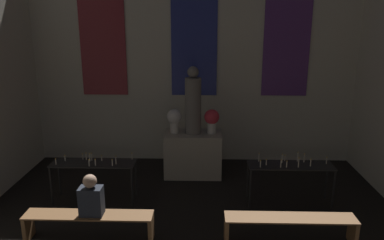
{
  "coord_description": "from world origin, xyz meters",
  "views": [
    {
      "loc": [
        0.21,
        0.54,
        3.46
      ],
      "look_at": [
        0.0,
        7.67,
        1.51
      ],
      "focal_mm": 35.0,
      "sensor_mm": 36.0,
      "label": 1
    }
  ],
  "objects_px": {
    "flower_vase_right": "(212,119)",
    "person_seated": "(91,197)",
    "candle_rack_left": "(94,167)",
    "pew_back_right": "(290,224)",
    "altar": "(193,154)",
    "statue": "(193,103)",
    "flower_vase_left": "(174,119)",
    "pew_back_left": "(89,221)",
    "candle_rack_right": "(290,169)"
  },
  "relations": [
    {
      "from": "altar",
      "to": "pew_back_right",
      "type": "height_order",
      "value": "altar"
    },
    {
      "from": "flower_vase_right",
      "to": "candle_rack_right",
      "type": "relative_size",
      "value": 0.34
    },
    {
      "from": "candle_rack_left",
      "to": "pew_back_right",
      "type": "bearing_deg",
      "value": -21.3
    },
    {
      "from": "flower_vase_right",
      "to": "statue",
      "type": "bearing_deg",
      "value": 180.0
    },
    {
      "from": "candle_rack_left",
      "to": "pew_back_right",
      "type": "height_order",
      "value": "candle_rack_left"
    },
    {
      "from": "flower_vase_left",
      "to": "pew_back_left",
      "type": "bearing_deg",
      "value": -113.96
    },
    {
      "from": "flower_vase_left",
      "to": "pew_back_right",
      "type": "distance_m",
      "value": 3.47
    },
    {
      "from": "candle_rack_left",
      "to": "person_seated",
      "type": "height_order",
      "value": "person_seated"
    },
    {
      "from": "flower_vase_left",
      "to": "statue",
      "type": "bearing_deg",
      "value": 0.0
    },
    {
      "from": "pew_back_left",
      "to": "statue",
      "type": "bearing_deg",
      "value": 59.08
    },
    {
      "from": "altar",
      "to": "flower_vase_left",
      "type": "height_order",
      "value": "flower_vase_left"
    },
    {
      "from": "flower_vase_right",
      "to": "person_seated",
      "type": "xyz_separation_m",
      "value": [
        -1.94,
        -2.66,
        -0.56
      ]
    },
    {
      "from": "statue",
      "to": "flower_vase_right",
      "type": "bearing_deg",
      "value": 0.0
    },
    {
      "from": "pew_back_left",
      "to": "flower_vase_left",
      "type": "bearing_deg",
      "value": 66.04
    },
    {
      "from": "candle_rack_right",
      "to": "pew_back_right",
      "type": "height_order",
      "value": "candle_rack_right"
    },
    {
      "from": "pew_back_right",
      "to": "person_seated",
      "type": "relative_size",
      "value": 3.03
    },
    {
      "from": "altar",
      "to": "pew_back_right",
      "type": "relative_size",
      "value": 0.62
    },
    {
      "from": "flower_vase_right",
      "to": "pew_back_left",
      "type": "height_order",
      "value": "flower_vase_right"
    },
    {
      "from": "flower_vase_right",
      "to": "pew_back_left",
      "type": "bearing_deg",
      "value": -126.99
    },
    {
      "from": "pew_back_right",
      "to": "candle_rack_right",
      "type": "bearing_deg",
      "value": 78.13
    },
    {
      "from": "pew_back_left",
      "to": "pew_back_right",
      "type": "distance_m",
      "value": 3.18
    },
    {
      "from": "altar",
      "to": "statue",
      "type": "xyz_separation_m",
      "value": [
        0.0,
        0.0,
        1.18
      ]
    },
    {
      "from": "pew_back_left",
      "to": "pew_back_right",
      "type": "xyz_separation_m",
      "value": [
        3.18,
        0.0,
        0.0
      ]
    },
    {
      "from": "candle_rack_right",
      "to": "candle_rack_left",
      "type": "bearing_deg",
      "value": -179.99
    },
    {
      "from": "candle_rack_right",
      "to": "pew_back_right",
      "type": "distance_m",
      "value": 1.43
    },
    {
      "from": "flower_vase_left",
      "to": "pew_back_left",
      "type": "relative_size",
      "value": 0.26
    },
    {
      "from": "flower_vase_left",
      "to": "flower_vase_right",
      "type": "distance_m",
      "value": 0.82
    },
    {
      "from": "flower_vase_right",
      "to": "pew_back_left",
      "type": "relative_size",
      "value": 0.26
    },
    {
      "from": "flower_vase_right",
      "to": "person_seated",
      "type": "distance_m",
      "value": 3.34
    },
    {
      "from": "candle_rack_right",
      "to": "pew_back_left",
      "type": "xyz_separation_m",
      "value": [
        -3.47,
        -1.35,
        -0.37
      ]
    },
    {
      "from": "statue",
      "to": "flower_vase_left",
      "type": "height_order",
      "value": "statue"
    },
    {
      "from": "altar",
      "to": "pew_back_left",
      "type": "bearing_deg",
      "value": -120.92
    },
    {
      "from": "pew_back_left",
      "to": "altar",
      "type": "bearing_deg",
      "value": 59.08
    },
    {
      "from": "statue",
      "to": "candle_rack_left",
      "type": "height_order",
      "value": "statue"
    },
    {
      "from": "candle_rack_right",
      "to": "pew_back_left",
      "type": "bearing_deg",
      "value": -158.69
    },
    {
      "from": "candle_rack_right",
      "to": "altar",
      "type": "bearing_deg",
      "value": 145.17
    },
    {
      "from": "flower_vase_left",
      "to": "candle_rack_right",
      "type": "height_order",
      "value": "flower_vase_left"
    },
    {
      "from": "flower_vase_right",
      "to": "candle_rack_left",
      "type": "bearing_deg",
      "value": -150.28
    },
    {
      "from": "flower_vase_left",
      "to": "pew_back_left",
      "type": "xyz_separation_m",
      "value": [
        -1.18,
        -2.66,
        -0.98
      ]
    },
    {
      "from": "candle_rack_left",
      "to": "person_seated",
      "type": "bearing_deg",
      "value": -75.48
    },
    {
      "from": "flower_vase_right",
      "to": "candle_rack_right",
      "type": "xyz_separation_m",
      "value": [
        1.47,
        -1.31,
        -0.61
      ]
    },
    {
      "from": "statue",
      "to": "candle_rack_left",
      "type": "relative_size",
      "value": 0.93
    },
    {
      "from": "flower_vase_right",
      "to": "person_seated",
      "type": "height_order",
      "value": "flower_vase_right"
    },
    {
      "from": "altar",
      "to": "pew_back_right",
      "type": "distance_m",
      "value": 3.1
    },
    {
      "from": "flower_vase_left",
      "to": "pew_back_right",
      "type": "bearing_deg",
      "value": -53.01
    },
    {
      "from": "person_seated",
      "to": "candle_rack_left",
      "type": "bearing_deg",
      "value": 104.52
    },
    {
      "from": "flower_vase_right",
      "to": "candle_rack_right",
      "type": "bearing_deg",
      "value": -41.69
    },
    {
      "from": "flower_vase_right",
      "to": "pew_back_left",
      "type": "distance_m",
      "value": 3.47
    },
    {
      "from": "candle_rack_right",
      "to": "statue",
      "type": "bearing_deg",
      "value": 145.17
    },
    {
      "from": "altar",
      "to": "candle_rack_left",
      "type": "bearing_deg",
      "value": -145.18
    }
  ]
}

